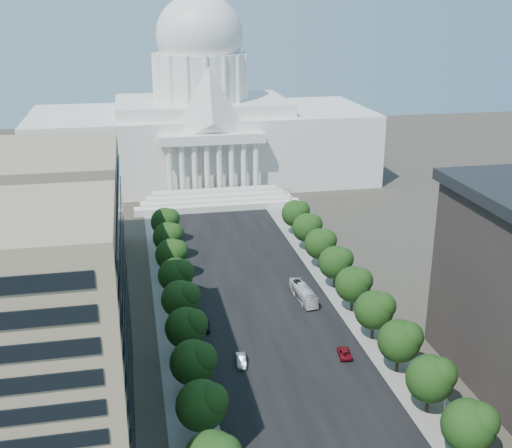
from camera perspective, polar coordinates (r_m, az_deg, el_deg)
road_asphalt at (r=149.81m, az=-0.35°, el=-5.28°), size 30.00×260.00×0.01m
sidewalk_left at (r=147.74m, az=-7.64°, el=-5.83°), size 8.00×260.00×0.02m
sidewalk_right at (r=154.21m, az=6.62°, el=-4.67°), size 8.00×260.00×0.02m
capitol at (r=234.00m, az=-4.82°, el=8.81°), size 120.00×56.00×73.00m
office_block_left_far at (r=153.02m, az=-19.05°, el=0.20°), size 38.00×52.00×30.00m
tree_l_c at (r=97.56m, az=-4.68°, el=-15.68°), size 7.79×7.60×9.97m
tree_l_d at (r=107.58m, az=-5.46°, el=-12.06°), size 7.79×7.60×9.97m
tree_l_e at (r=117.97m, az=-6.08°, el=-9.07°), size 7.79×7.60×9.97m
tree_l_f at (r=128.64m, az=-6.60°, el=-6.57°), size 7.79×7.60×9.97m
tree_l_g at (r=139.52m, az=-7.03°, el=-4.45°), size 7.79×7.60×9.97m
tree_l_h at (r=150.58m, az=-7.40°, el=-2.64°), size 7.79×7.60×9.97m
tree_l_i at (r=161.77m, az=-7.71°, el=-1.08°), size 7.79×7.60×9.97m
tree_l_j at (r=173.07m, az=-7.99°, el=0.27°), size 7.79×7.60×9.97m
tree_r_b at (r=98.10m, az=18.59°, el=-16.54°), size 7.79×7.60×9.97m
tree_r_c at (r=106.73m, az=15.42°, el=-13.02°), size 7.79×7.60×9.97m
tree_r_d at (r=115.96m, az=12.80°, el=-10.01°), size 7.79×7.60×9.97m
tree_r_e at (r=125.66m, az=10.62°, el=-7.44°), size 7.79×7.60×9.97m
tree_r_f at (r=135.72m, az=8.78°, el=-5.24°), size 7.79×7.60×9.97m
tree_r_g at (r=146.08m, az=7.20°, el=-3.34°), size 7.79×7.60×9.97m
tree_r_h at (r=156.67m, az=5.84°, el=-1.69°), size 7.79×7.60×9.97m
tree_r_i at (r=167.46m, az=4.66°, el=-0.25°), size 7.79×7.60×9.97m
tree_r_j at (r=178.40m, az=3.62°, el=1.01°), size 7.79×7.60×9.97m
streetlight_b at (r=107.12m, az=16.35°, el=-13.39°), size 2.61×0.44×9.00m
streetlight_c at (r=126.65m, az=11.23°, el=-7.58°), size 2.61×0.44×9.00m
streetlight_d at (r=147.84m, az=7.62°, el=-3.34°), size 2.61×0.44×9.00m
streetlight_e at (r=170.07m, az=4.96°, el=-0.18°), size 2.61×0.44×9.00m
streetlight_f at (r=192.98m, az=2.92°, el=2.25°), size 2.61×0.44×9.00m
car_silver at (r=118.37m, az=-1.33°, el=-12.01°), size 2.14×4.85×1.55m
car_red at (r=121.84m, az=7.86°, el=-11.27°), size 2.89×5.17×1.37m
car_dark_b at (r=129.98m, az=-4.58°, el=-9.04°), size 2.53×5.17×1.45m
city_bus at (r=141.43m, az=4.23°, el=-6.15°), size 3.67×11.94×3.27m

